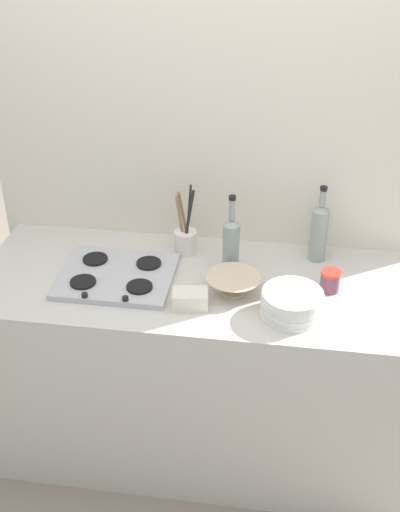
{
  "coord_description": "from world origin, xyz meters",
  "views": [
    {
      "loc": [
        0.31,
        -2.12,
        2.35
      ],
      "look_at": [
        0.0,
        0.0,
        1.02
      ],
      "focal_mm": 45.54,
      "sensor_mm": 36.0,
      "label": 1
    }
  ],
  "objects_px": {
    "wine_bottle_mid_left": "(319,231)",
    "stovetop_hob": "(117,276)",
    "wine_bottle_leftmost": "(231,243)",
    "utensil_crock": "(186,239)",
    "condiment_jar_front": "(330,281)",
    "butter_dish": "(190,299)",
    "mixing_bowl": "(233,284)",
    "plate_stack": "(292,304)"
  },
  "relations": [
    {
      "from": "mixing_bowl",
      "to": "butter_dish",
      "type": "height_order",
      "value": "mixing_bowl"
    },
    {
      "from": "stovetop_hob",
      "to": "butter_dish",
      "type": "bearing_deg",
      "value": -24.18
    },
    {
      "from": "wine_bottle_leftmost",
      "to": "utensil_crock",
      "type": "height_order",
      "value": "wine_bottle_leftmost"
    },
    {
      "from": "wine_bottle_mid_left",
      "to": "utensil_crock",
      "type": "height_order",
      "value": "wine_bottle_mid_left"
    },
    {
      "from": "butter_dish",
      "to": "condiment_jar_front",
      "type": "distance_m",
      "value": 0.55
    },
    {
      "from": "wine_bottle_mid_left",
      "to": "butter_dish",
      "type": "xyz_separation_m",
      "value": [
        -0.47,
        -0.41,
        -0.1
      ]
    },
    {
      "from": "wine_bottle_leftmost",
      "to": "wine_bottle_mid_left",
      "type": "bearing_deg",
      "value": 20.28
    },
    {
      "from": "wine_bottle_mid_left",
      "to": "stovetop_hob",
      "type": "bearing_deg",
      "value": -161.42
    },
    {
      "from": "stovetop_hob",
      "to": "condiment_jar_front",
      "type": "relative_size",
      "value": 5.1
    },
    {
      "from": "wine_bottle_leftmost",
      "to": "utensil_crock",
      "type": "bearing_deg",
      "value": 153.09
    },
    {
      "from": "butter_dish",
      "to": "plate_stack",
      "type": "bearing_deg",
      "value": 0.36
    },
    {
      "from": "wine_bottle_leftmost",
      "to": "mixing_bowl",
      "type": "bearing_deg",
      "value": -80.36
    },
    {
      "from": "wine_bottle_leftmost",
      "to": "utensil_crock",
      "type": "relative_size",
      "value": 1.07
    },
    {
      "from": "utensil_crock",
      "to": "mixing_bowl",
      "type": "bearing_deg",
      "value": -49.27
    },
    {
      "from": "butter_dish",
      "to": "wine_bottle_mid_left",
      "type": "bearing_deg",
      "value": 40.99
    },
    {
      "from": "stovetop_hob",
      "to": "mixing_bowl",
      "type": "relative_size",
      "value": 2.11
    },
    {
      "from": "butter_dish",
      "to": "stovetop_hob",
      "type": "bearing_deg",
      "value": 155.82
    },
    {
      "from": "stovetop_hob",
      "to": "butter_dish",
      "type": "relative_size",
      "value": 3.4
    },
    {
      "from": "mixing_bowl",
      "to": "stovetop_hob",
      "type": "bearing_deg",
      "value": 176.56
    },
    {
      "from": "wine_bottle_leftmost",
      "to": "butter_dish",
      "type": "distance_m",
      "value": 0.32
    },
    {
      "from": "plate_stack",
      "to": "wine_bottle_mid_left",
      "type": "distance_m",
      "value": 0.43
    },
    {
      "from": "condiment_jar_front",
      "to": "stovetop_hob",
      "type": "bearing_deg",
      "value": -177.23
    },
    {
      "from": "butter_dish",
      "to": "wine_bottle_leftmost",
      "type": "bearing_deg",
      "value": 66.41
    },
    {
      "from": "butter_dish",
      "to": "condiment_jar_front",
      "type": "xyz_separation_m",
      "value": [
        0.52,
        0.18,
        0.01
      ]
    },
    {
      "from": "mixing_bowl",
      "to": "butter_dish",
      "type": "bearing_deg",
      "value": -142.55
    },
    {
      "from": "plate_stack",
      "to": "condiment_jar_front",
      "type": "relative_size",
      "value": 2.61
    },
    {
      "from": "wine_bottle_leftmost",
      "to": "butter_dish",
      "type": "bearing_deg",
      "value": -113.59
    },
    {
      "from": "butter_dish",
      "to": "condiment_jar_front",
      "type": "relative_size",
      "value": 1.5
    },
    {
      "from": "wine_bottle_mid_left",
      "to": "utensil_crock",
      "type": "xyz_separation_m",
      "value": [
        -0.55,
        -0.03,
        -0.07
      ]
    },
    {
      "from": "utensil_crock",
      "to": "condiment_jar_front",
      "type": "height_order",
      "value": "utensil_crock"
    },
    {
      "from": "mixing_bowl",
      "to": "condiment_jar_front",
      "type": "bearing_deg",
      "value": 10.56
    },
    {
      "from": "mixing_bowl",
      "to": "condiment_jar_front",
      "type": "xyz_separation_m",
      "value": [
        0.37,
        0.07,
        0.0
      ]
    },
    {
      "from": "stovetop_hob",
      "to": "plate_stack",
      "type": "xyz_separation_m",
      "value": [
        0.7,
        -0.14,
        0.04
      ]
    },
    {
      "from": "utensil_crock",
      "to": "condiment_jar_front",
      "type": "distance_m",
      "value": 0.63
    },
    {
      "from": "stovetop_hob",
      "to": "plate_stack",
      "type": "distance_m",
      "value": 0.71
    },
    {
      "from": "plate_stack",
      "to": "butter_dish",
      "type": "relative_size",
      "value": 1.74
    },
    {
      "from": "condiment_jar_front",
      "to": "utensil_crock",
      "type": "bearing_deg",
      "value": 161.63
    },
    {
      "from": "stovetop_hob",
      "to": "butter_dish",
      "type": "distance_m",
      "value": 0.35
    },
    {
      "from": "wine_bottle_leftmost",
      "to": "stovetop_hob",
      "type": "bearing_deg",
      "value": -162.79
    },
    {
      "from": "wine_bottle_leftmost",
      "to": "butter_dish",
      "type": "height_order",
      "value": "wine_bottle_leftmost"
    },
    {
      "from": "utensil_crock",
      "to": "stovetop_hob",
      "type": "bearing_deg",
      "value": -134.93
    },
    {
      "from": "wine_bottle_mid_left",
      "to": "utensil_crock",
      "type": "bearing_deg",
      "value": -177.31
    }
  ]
}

